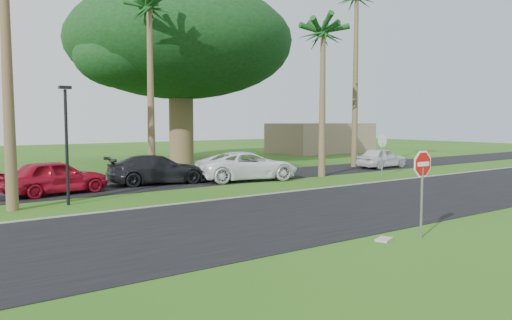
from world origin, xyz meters
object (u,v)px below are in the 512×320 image
at_px(stop_sign_near, 422,176).
at_px(car_pickup, 382,158).
at_px(stop_sign_far, 382,146).
at_px(car_dark, 158,170).
at_px(car_red, 55,177).
at_px(car_minivan, 248,166).

xyz_separation_m(stop_sign_near, car_pickup, (15.43, 14.30, -1.08)).
height_order(stop_sign_far, car_dark, stop_sign_far).
relative_size(stop_sign_far, car_pickup, 0.65).
distance_m(stop_sign_far, car_red, 18.08).
xyz_separation_m(car_red, car_minivan, (9.97, -0.75, 0.01)).
xyz_separation_m(car_red, car_dark, (5.26, 0.69, -0.03)).
distance_m(stop_sign_far, car_dark, 13.20).
xyz_separation_m(stop_sign_near, car_minivan, (3.80, 13.93, -0.99)).
bearing_deg(car_minivan, car_pickup, -77.05).
bearing_deg(car_pickup, car_red, 85.72).
distance_m(car_dark, car_minivan, 4.93).
bearing_deg(stop_sign_near, car_minivan, 74.75).
xyz_separation_m(stop_sign_far, car_red, (-17.68, 3.69, -1.00)).
xyz_separation_m(stop_sign_far, car_pickup, (3.93, 3.30, -1.08)).
bearing_deg(stop_sign_near, car_red, 112.81).
distance_m(stop_sign_near, car_minivan, 14.47).
bearing_deg(car_minivan, stop_sign_near, 175.86).
bearing_deg(car_red, car_pickup, -100.25).
relative_size(stop_sign_far, car_dark, 0.51).
bearing_deg(car_pickup, car_minivan, 88.57).
bearing_deg(stop_sign_far, car_minivan, -20.83).
xyz_separation_m(stop_sign_near, stop_sign_far, (11.50, 11.00, 0.00)).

